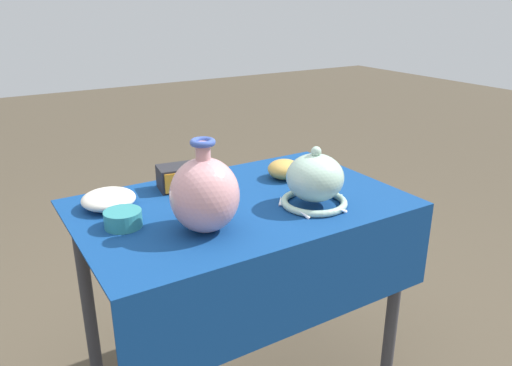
# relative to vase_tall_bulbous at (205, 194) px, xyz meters

# --- Properties ---
(display_table) EXTENTS (1.04, 0.67, 0.80)m
(display_table) POSITION_rel_vase_tall_bulbous_xyz_m (0.19, 0.11, -0.21)
(display_table) COLOR #38383D
(display_table) RESTS_ON ground_plane
(vase_tall_bulbous) EXTENTS (0.19, 0.19, 0.27)m
(vase_tall_bulbous) POSITION_rel_vase_tall_bulbous_xyz_m (0.00, 0.00, 0.00)
(vase_tall_bulbous) COLOR #D19399
(vase_tall_bulbous) RESTS_ON display_table
(vase_dome_bell) EXTENTS (0.22, 0.22, 0.20)m
(vase_dome_bell) POSITION_rel_vase_tall_bulbous_xyz_m (0.37, -0.02, -0.03)
(vase_dome_bell) COLOR #A8CCB7
(vase_dome_bell) RESTS_ON display_table
(mosaic_tile_box) EXTENTS (0.16, 0.12, 0.08)m
(mosaic_tile_box) POSITION_rel_vase_tall_bulbous_xyz_m (0.07, 0.34, -0.07)
(mosaic_tile_box) COLOR #232328
(mosaic_tile_box) RESTS_ON display_table
(bowl_shallow_ochre) EXTENTS (0.12, 0.12, 0.07)m
(bowl_shallow_ochre) POSITION_rel_vase_tall_bulbous_xyz_m (0.43, 0.24, -0.07)
(bowl_shallow_ochre) COLOR gold
(bowl_shallow_ochre) RESTS_ON display_table
(pot_squat_teal) EXTENTS (0.11, 0.11, 0.05)m
(pot_squat_teal) POSITION_rel_vase_tall_bulbous_xyz_m (-0.19, 0.14, -0.09)
(pot_squat_teal) COLOR teal
(pot_squat_teal) RESTS_ON display_table
(bowl_shallow_ivory) EXTENTS (0.17, 0.17, 0.06)m
(bowl_shallow_ivory) POSITION_rel_vase_tall_bulbous_xyz_m (-0.19, 0.30, -0.08)
(bowl_shallow_ivory) COLOR white
(bowl_shallow_ivory) RESTS_ON display_table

